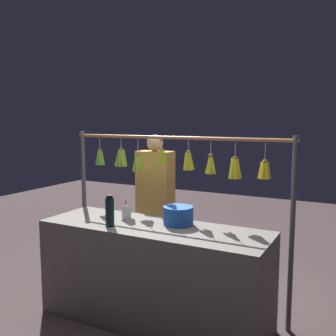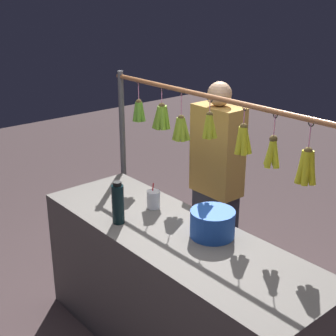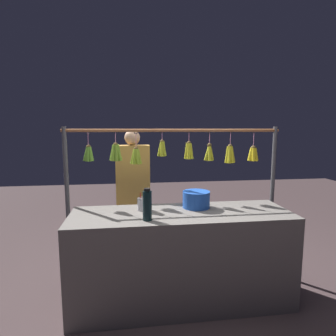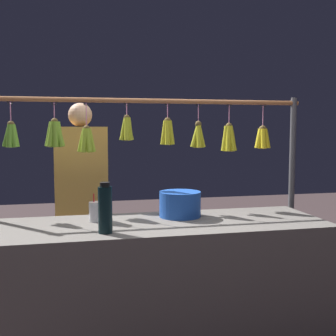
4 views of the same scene
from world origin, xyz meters
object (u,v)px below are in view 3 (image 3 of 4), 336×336
at_px(vendor_person, 133,200).
at_px(water_bottle, 147,205).
at_px(drink_cup, 142,204).
at_px(blue_bucket, 196,199).

bearing_deg(vendor_person, water_bottle, 96.22).
bearing_deg(vendor_person, drink_cup, 96.30).
bearing_deg(water_bottle, blue_bucket, -146.80).
bearing_deg(blue_bucket, water_bottle, 33.20).
height_order(water_bottle, blue_bucket, water_bottle).
bearing_deg(water_bottle, vendor_person, -83.78).
height_order(drink_cup, vendor_person, vendor_person).
bearing_deg(drink_cup, vendor_person, -83.70).
xyz_separation_m(drink_cup, vendor_person, (0.07, -0.68, -0.13)).
height_order(blue_bucket, vendor_person, vendor_person).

